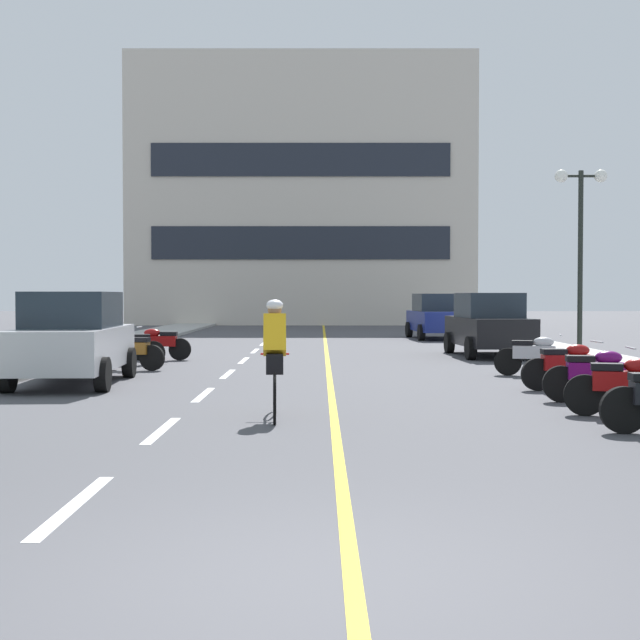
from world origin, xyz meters
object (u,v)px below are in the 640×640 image
motorcycle_3 (631,384)px  cyclist_rider (279,356)px  motorcycle_8 (135,346)px  motorcycle_9 (163,343)px  parked_car_near (78,338)px  parked_car_far (440,316)px  motorcycle_4 (601,374)px  motorcycle_7 (134,350)px  motorcycle_6 (539,354)px  parked_car_mid (493,324)px  motorcycle_5 (572,365)px  street_lamp_mid (585,219)px

motorcycle_3 → cyclist_rider: (-5.03, -0.13, 0.41)m
motorcycle_8 → motorcycle_9: size_ratio=0.99×
parked_car_near → parked_car_far: (9.51, 17.81, 0.00)m
motorcycle_4 → motorcycle_7: 10.82m
motorcycle_6 → cyclist_rider: 8.36m
parked_car_near → motorcycle_3: bearing=-26.2°
parked_car_far → motorcycle_7: 17.23m
parked_car_mid → parked_car_far: same height
motorcycle_6 → motorcycle_4: bearing=-91.9°
motorcycle_4 → parked_car_mid: bearing=88.1°
motorcycle_5 → cyclist_rider: 6.32m
parked_car_far → motorcycle_3: parked_car_far is taller
motorcycle_4 → motorcycle_6: size_ratio=1.02×
motorcycle_3 → motorcycle_7: size_ratio=0.99×
motorcycle_5 → motorcycle_7: size_ratio=1.01×
motorcycle_6 → motorcycle_8: 9.86m
motorcycle_4 → motorcycle_6: (0.15, 4.67, 0.00)m
motorcycle_3 → motorcycle_6: bearing=87.7°
street_lamp_mid → parked_car_far: (-2.61, 10.59, -2.96)m
street_lamp_mid → motorcycle_6: street_lamp_mid is taller
parked_car_mid → motorcycle_9: (-9.19, -1.62, -0.44)m
motorcycle_8 → motorcycle_9: bearing=74.9°
parked_car_near → cyclist_rider: parked_car_near is taller
motorcycle_7 → motorcycle_4: bearing=-34.3°
parked_car_near → parked_car_mid: size_ratio=1.00×
motorcycle_7 → motorcycle_9: same height
street_lamp_mid → parked_car_far: street_lamp_mid is taller
street_lamp_mid → parked_car_near: (-12.11, -7.22, -2.96)m
motorcycle_7 → parked_car_near: bearing=-97.1°
motorcycle_4 → street_lamp_mid: bearing=74.7°
motorcycle_8 → cyclist_rider: cyclist_rider is taller
motorcycle_6 → cyclist_rider: cyclist_rider is taller
motorcycle_9 → motorcycle_4: bearing=-46.2°
street_lamp_mid → parked_car_near: size_ratio=1.20×
street_lamp_mid → parked_car_mid: size_ratio=1.20×
motorcycle_5 → motorcycle_9: size_ratio=1.00×
parked_car_mid → motorcycle_5: 9.03m
parked_car_near → parked_car_mid: bearing=39.2°
street_lamp_mid → motorcycle_7: (-11.71, -4.03, -3.40)m
street_lamp_mid → motorcycle_7: bearing=-161.0°
motorcycle_6 → motorcycle_7: (-9.10, 1.43, 0.00)m
motorcycle_7 → cyclist_rider: bearing=-64.2°
street_lamp_mid → motorcycle_5: bearing=-108.1°
motorcycle_4 → motorcycle_6: same height
motorcycle_8 → cyclist_rider: size_ratio=0.95×
motorcycle_4 → motorcycle_7: (-8.94, 6.10, 0.00)m
street_lamp_mid → motorcycle_8: size_ratio=3.05×
motorcycle_3 → motorcycle_6: 6.32m
street_lamp_mid → motorcycle_5: street_lamp_mid is taller
parked_car_mid → motorcycle_5: size_ratio=2.52×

